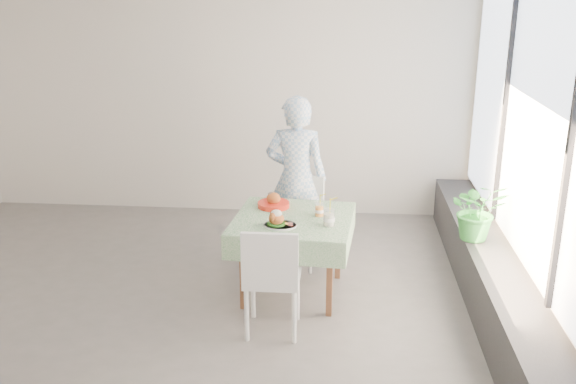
# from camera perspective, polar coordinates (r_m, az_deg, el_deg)

# --- Properties ---
(floor) EXTENTS (6.00, 6.00, 0.00)m
(floor) POSITION_cam_1_polar(r_m,az_deg,el_deg) (6.00, -9.84, -9.48)
(floor) COLOR #585553
(floor) RESTS_ON ground
(wall_back) EXTENTS (6.00, 0.02, 2.80)m
(wall_back) POSITION_cam_1_polar(r_m,az_deg,el_deg) (7.88, -5.82, 8.13)
(wall_back) COLOR silver
(wall_back) RESTS_ON ground
(wall_front) EXTENTS (6.00, 0.02, 2.80)m
(wall_front) POSITION_cam_1_polar(r_m,az_deg,el_deg) (3.30, -22.11, -7.47)
(wall_front) COLOR silver
(wall_front) RESTS_ON ground
(wall_right) EXTENTS (0.02, 5.00, 2.80)m
(wall_right) POSITION_cam_1_polar(r_m,az_deg,el_deg) (5.52, 21.02, 2.71)
(wall_right) COLOR silver
(wall_right) RESTS_ON ground
(window_pane) EXTENTS (0.01, 4.80, 2.18)m
(window_pane) POSITION_cam_1_polar(r_m,az_deg,el_deg) (5.46, 21.01, 5.26)
(window_pane) COLOR #D1E0F9
(window_pane) RESTS_ON ground
(window_ledge) EXTENTS (0.40, 4.80, 0.50)m
(window_ledge) POSITION_cam_1_polar(r_m,az_deg,el_deg) (5.86, 17.86, -8.11)
(window_ledge) COLOR black
(window_ledge) RESTS_ON ground
(cafe_table) EXTENTS (1.12, 1.12, 0.74)m
(cafe_table) POSITION_cam_1_polar(r_m,az_deg,el_deg) (5.87, 0.44, -4.87)
(cafe_table) COLOR brown
(cafe_table) RESTS_ON ground
(chair_far) EXTENTS (0.50, 0.50, 0.90)m
(chair_far) POSITION_cam_1_polar(r_m,az_deg,el_deg) (6.55, 0.95, -4.11)
(chair_far) COLOR white
(chair_far) RESTS_ON ground
(chair_near) EXTENTS (0.44, 0.44, 0.94)m
(chair_near) POSITION_cam_1_polar(r_m,az_deg,el_deg) (5.31, -1.38, -9.48)
(chair_near) COLOR white
(chair_near) RESTS_ON ground
(diner) EXTENTS (0.66, 0.47, 1.71)m
(diner) POSITION_cam_1_polar(r_m,az_deg,el_deg) (6.51, 0.74, 1.17)
(diner) COLOR #85AED5
(diner) RESTS_ON ground
(main_dish) EXTENTS (0.29, 0.29, 0.15)m
(main_dish) POSITION_cam_1_polar(r_m,az_deg,el_deg) (5.55, -0.87, -2.59)
(main_dish) COLOR white
(main_dish) RESTS_ON cafe_table
(juice_cup_orange) EXTENTS (0.09, 0.09, 0.24)m
(juice_cup_orange) POSITION_cam_1_polar(r_m,az_deg,el_deg) (5.79, 2.81, -1.62)
(juice_cup_orange) COLOR white
(juice_cup_orange) RESTS_ON cafe_table
(juice_cup_lemonade) EXTENTS (0.11, 0.11, 0.30)m
(juice_cup_lemonade) POSITION_cam_1_polar(r_m,az_deg,el_deg) (5.57, 3.67, -2.32)
(juice_cup_lemonade) COLOR white
(juice_cup_lemonade) RESTS_ON cafe_table
(second_dish) EXTENTS (0.30, 0.30, 0.14)m
(second_dish) POSITION_cam_1_polar(r_m,az_deg,el_deg) (6.02, -1.30, -0.97)
(second_dish) COLOR red
(second_dish) RESTS_ON cafe_table
(potted_plant) EXTENTS (0.52, 0.46, 0.56)m
(potted_plant) POSITION_cam_1_polar(r_m,az_deg,el_deg) (6.09, 16.50, -1.56)
(potted_plant) COLOR #2B822F
(potted_plant) RESTS_ON window_ledge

